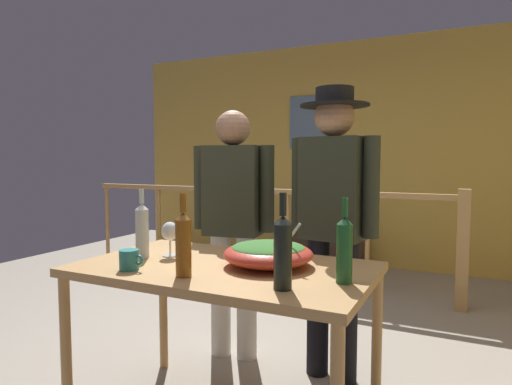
# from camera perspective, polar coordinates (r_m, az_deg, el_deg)

# --- Properties ---
(ground_plane) EXTENTS (8.12, 8.12, 0.00)m
(ground_plane) POSITION_cam_1_polar(r_m,az_deg,el_deg) (2.85, -0.77, -22.54)
(ground_plane) COLOR #9E9384
(back_wall) EXTENTS (6.25, 0.10, 2.70)m
(back_wall) POSITION_cam_1_polar(r_m,az_deg,el_deg) (5.48, 13.82, 4.84)
(back_wall) COLOR gold
(back_wall) RESTS_ON ground_plane
(framed_picture) EXTENTS (0.59, 0.03, 0.66)m
(framed_picture) POSITION_cam_1_polar(r_m,az_deg,el_deg) (5.60, 7.33, 9.05)
(framed_picture) COLOR slate
(stair_railing) EXTENTS (4.09, 0.10, 1.04)m
(stair_railing) POSITION_cam_1_polar(r_m,az_deg,el_deg) (4.35, 6.32, -3.71)
(stair_railing) COLOR #B2844C
(stair_railing) RESTS_ON ground_plane
(tv_console) EXTENTS (0.90, 0.40, 0.40)m
(tv_console) POSITION_cam_1_polar(r_m,az_deg,el_deg) (5.33, 9.14, -7.50)
(tv_console) COLOR #38281E
(tv_console) RESTS_ON ground_plane
(flat_screen_tv) EXTENTS (0.49, 0.12, 0.37)m
(flat_screen_tv) POSITION_cam_1_polar(r_m,az_deg,el_deg) (5.23, 9.09, -2.99)
(flat_screen_tv) COLOR black
(flat_screen_tv) RESTS_ON tv_console
(serving_table) EXTENTS (1.37, 0.81, 0.79)m
(serving_table) POSITION_cam_1_polar(r_m,az_deg,el_deg) (2.12, -4.12, -11.41)
(serving_table) COLOR #B2844C
(serving_table) RESTS_ON ground_plane
(salad_bowl) EXTENTS (0.42, 0.42, 0.21)m
(salad_bowl) POSITION_cam_1_polar(r_m,az_deg,el_deg) (2.07, 1.60, -7.83)
(salad_bowl) COLOR #CC3D2D
(salad_bowl) RESTS_ON serving_table
(wine_glass) EXTENTS (0.09, 0.09, 0.18)m
(wine_glass) POSITION_cam_1_polar(r_m,az_deg,el_deg) (2.30, -11.11, -5.10)
(wine_glass) COLOR silver
(wine_glass) RESTS_ON serving_table
(wine_bottle_amber) EXTENTS (0.07, 0.07, 0.36)m
(wine_bottle_amber) POSITION_cam_1_polar(r_m,az_deg,el_deg) (1.90, -9.42, -6.47)
(wine_bottle_amber) COLOR brown
(wine_bottle_amber) RESTS_ON serving_table
(wine_bottle_green) EXTENTS (0.07, 0.07, 0.35)m
(wine_bottle_green) POSITION_cam_1_polar(r_m,az_deg,el_deg) (1.81, 11.41, -7.13)
(wine_bottle_green) COLOR #1E5628
(wine_bottle_green) RESTS_ON serving_table
(wine_bottle_clear) EXTENTS (0.07, 0.07, 0.35)m
(wine_bottle_clear) POSITION_cam_1_polar(r_m,az_deg,el_deg) (2.31, -14.57, -4.64)
(wine_bottle_clear) COLOR silver
(wine_bottle_clear) RESTS_ON serving_table
(wine_bottle_dark) EXTENTS (0.07, 0.07, 0.37)m
(wine_bottle_dark) POSITION_cam_1_polar(r_m,az_deg,el_deg) (1.69, 3.50, -7.55)
(wine_bottle_dark) COLOR black
(wine_bottle_dark) RESTS_ON serving_table
(mug_teal) EXTENTS (0.12, 0.09, 0.09)m
(mug_teal) POSITION_cam_1_polar(r_m,az_deg,el_deg) (2.08, -16.11, -8.40)
(mug_teal) COLOR teal
(mug_teal) RESTS_ON serving_table
(person_standing_left) EXTENTS (0.54, 0.27, 1.60)m
(person_standing_left) POSITION_cam_1_polar(r_m,az_deg,el_deg) (2.83, -2.97, -2.90)
(person_standing_left) COLOR beige
(person_standing_left) RESTS_ON ground_plane
(person_standing_right) EXTENTS (0.53, 0.39, 1.69)m
(person_standing_right) POSITION_cam_1_polar(r_m,az_deg,el_deg) (2.57, 9.98, -2.03)
(person_standing_right) COLOR black
(person_standing_right) RESTS_ON ground_plane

